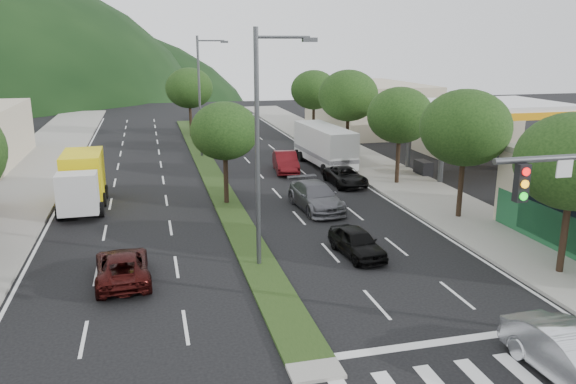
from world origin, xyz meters
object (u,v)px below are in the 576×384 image
object	(u,v)px
tree_med_near	(225,131)
streetlight_near	(262,138)
car_queue_c	(286,162)
car_queue_b	(316,196)
tree_r_a	(574,162)
tree_r_b	(465,128)
motorhome	(324,145)
tree_r_e	(314,90)
sedan_silver	(572,357)
tree_r_c	(400,115)
car_queue_d	(346,176)
car_queue_a	(357,242)
tree_med_far	(189,88)
suv_maroon	(122,267)
tree_r_d	(348,96)
streetlight_mid	(202,91)
box_truck	(83,183)

from	to	relation	value
tree_med_near	streetlight_near	distance (m)	10.07
tree_med_near	car_queue_c	bearing A→B (deg)	54.07
car_queue_b	tree_r_a	bearing A→B (deg)	-62.34
tree_r_b	motorhome	bearing A→B (deg)	101.33
tree_r_e	sedan_silver	world-z (taller)	tree_r_e
tree_r_c	tree_med_near	bearing A→B (deg)	-170.54
tree_r_c	car_queue_d	distance (m)	5.44
sedan_silver	car_queue_a	distance (m)	10.98
tree_r_e	motorhome	distance (m)	13.74
tree_med_far	motorhome	size ratio (longest dim) A/B	0.84
tree_med_far	sedan_silver	world-z (taller)	tree_med_far
suv_maroon	car_queue_c	size ratio (longest dim) A/B	0.98
streetlight_near	suv_maroon	world-z (taller)	streetlight_near
tree_r_d	tree_med_near	size ratio (longest dim) A/B	1.19
streetlight_near	car_queue_a	xyz separation A→B (m)	(4.35, 0.11, -4.94)
car_queue_a	car_queue_d	size ratio (longest dim) A/B	0.85
car_queue_c	tree_r_d	bearing A→B (deg)	40.90
tree_med_far	tree_med_near	bearing A→B (deg)	-90.00
car_queue_a	car_queue_b	size ratio (longest dim) A/B	0.71
streetlight_mid	sedan_silver	world-z (taller)	streetlight_mid
tree_r_c	car_queue_a	bearing A→B (deg)	-122.06
tree_r_a	tree_r_c	size ratio (longest dim) A/B	1.02
tree_r_a	tree_r_d	world-z (taller)	tree_r_d
tree_med_near	streetlight_near	xyz separation A→B (m)	(0.21, -10.00, 1.16)
tree_r_c	sedan_silver	xyz separation A→B (m)	(-5.04, -22.61, -4.00)
tree_r_d	motorhome	size ratio (longest dim) A/B	0.86
sedan_silver	car_queue_d	world-z (taller)	sedan_silver
tree_r_d	tree_r_e	distance (m)	10.00
tree_r_b	car_queue_d	world-z (taller)	tree_r_b
tree_r_b	tree_r_c	bearing A→B (deg)	90.00
tree_r_b	tree_med_near	size ratio (longest dim) A/B	1.15
tree_r_c	streetlight_mid	bearing A→B (deg)	132.22
tree_r_a	car_queue_c	bearing A→B (deg)	106.55
streetlight_mid	suv_maroon	size ratio (longest dim) A/B	2.22
tree_med_near	suv_maroon	distance (m)	12.32
tree_r_d	streetlight_mid	world-z (taller)	streetlight_mid
streetlight_mid	box_truck	xyz separation A→B (m)	(-8.45, -13.51, -4.10)
tree_med_far	suv_maroon	xyz separation A→B (m)	(-5.68, -36.25, -4.38)
tree_r_b	car_queue_b	bearing A→B (deg)	152.70
tree_r_d	tree_med_far	world-z (taller)	tree_r_d
car_queue_a	car_queue_c	distance (m)	17.59
suv_maroon	car_queue_d	distance (m)	19.20
tree_r_e	streetlight_mid	xyz separation A→B (m)	(-11.79, -7.00, 0.69)
tree_r_a	tree_med_far	size ratio (longest dim) A/B	0.96
tree_r_c	car_queue_a	world-z (taller)	tree_r_c
tree_r_d	motorhome	bearing A→B (deg)	-134.87
streetlight_mid	suv_maroon	world-z (taller)	streetlight_mid
tree_r_b	tree_r_e	bearing A→B (deg)	90.00
tree_r_d	sedan_silver	bearing A→B (deg)	-98.79
streetlight_near	car_queue_b	distance (m)	10.20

